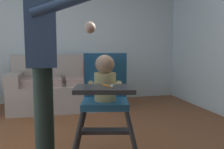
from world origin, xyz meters
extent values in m
cube|color=silver|center=(0.00, 2.50, 1.34)|extent=(5.04, 0.06, 2.68)
cube|color=#9B938C|center=(-0.08, 1.92, 0.20)|extent=(1.64, 0.84, 0.40)
cube|color=#9B938C|center=(-0.08, 2.25, 0.63)|extent=(1.64, 0.22, 0.46)
cube|color=#9B938C|center=(-0.81, 1.92, 0.50)|extent=(0.20, 0.84, 0.20)
cube|color=#9B938C|center=(0.65, 1.92, 0.50)|extent=(0.20, 0.84, 0.20)
cube|color=gray|center=(-0.42, 1.87, 0.46)|extent=(0.61, 0.60, 0.11)
cube|color=gray|center=(0.26, 1.87, 0.46)|extent=(0.61, 0.60, 0.11)
cube|color=#B24238|center=(0.44, 2.12, 0.60)|extent=(0.35, 0.15, 0.34)
cylinder|color=#363537|center=(-0.09, -0.30, 0.26)|extent=(0.19, 0.14, 0.53)
cylinder|color=#363537|center=(0.34, -0.39, 0.26)|extent=(0.14, 0.19, 0.53)
cylinder|color=#363537|center=(0.01, 0.13, 0.26)|extent=(0.14, 0.19, 0.53)
cylinder|color=#363537|center=(0.44, 0.04, 0.26)|extent=(0.19, 0.14, 0.53)
cube|color=#296796|center=(0.18, -0.13, 0.54)|extent=(0.43, 0.43, 0.05)
cube|color=#296796|center=(0.21, 0.02, 0.75)|extent=(0.37, 0.15, 0.37)
cube|color=#363537|center=(0.11, -0.41, 0.71)|extent=(0.45, 0.34, 0.03)
cube|color=#363537|center=(0.15, -0.24, 0.35)|extent=(0.41, 0.18, 0.02)
cylinder|color=#DDCC84|center=(0.17, -0.15, 0.68)|extent=(0.20, 0.20, 0.22)
sphere|color=tan|center=(0.17, -0.16, 0.86)|extent=(0.15, 0.15, 0.15)
cylinder|color=#DDCC84|center=(0.06, -0.17, 0.69)|extent=(0.07, 0.15, 0.10)
cylinder|color=#DDCC84|center=(0.27, -0.21, 0.69)|extent=(0.07, 0.15, 0.10)
cylinder|color=#C67A23|center=(0.14, -0.42, 0.73)|extent=(0.05, 0.13, 0.01)
cube|color=white|center=(0.15, -0.47, 0.74)|extent=(0.02, 0.03, 0.02)
cylinder|color=#263731|center=(-0.30, -0.20, 0.43)|extent=(0.14, 0.14, 0.85)
cylinder|color=#263731|center=(-0.30, -0.08, 0.43)|extent=(0.14, 0.14, 0.85)
cube|color=#395179|center=(-0.30, -0.14, 1.14)|extent=(0.21, 0.40, 0.57)
cylinder|color=#395179|center=(-0.13, -0.32, 1.28)|extent=(0.48, 0.08, 0.23)
sphere|color=beige|center=(0.03, -0.31, 1.12)|extent=(0.08, 0.08, 0.08)
cylinder|color=#395179|center=(-0.30, 0.10, 1.14)|extent=(0.07, 0.07, 0.51)
camera|label=1|loc=(-0.21, -1.97, 0.99)|focal=38.23mm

